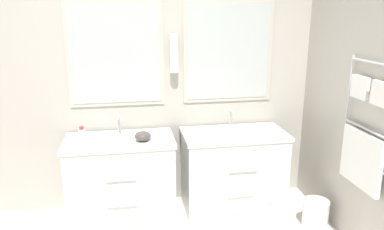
{
  "coord_description": "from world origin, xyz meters",
  "views": [
    {
      "loc": [
        -0.06,
        -2.03,
        1.96
      ],
      "look_at": [
        0.5,
        1.13,
        1.06
      ],
      "focal_mm": 35.0,
      "sensor_mm": 36.0,
      "label": 1
    }
  ],
  "objects": [
    {
      "name": "wall_back",
      "position": [
        0.02,
        1.64,
        1.31
      ],
      "size": [
        5.21,
        0.16,
        2.6
      ],
      "color": "#B2ADA3",
      "rests_on": "ground_plane"
    },
    {
      "name": "wall_right",
      "position": [
        1.83,
        0.72,
        1.29
      ],
      "size": [
        0.13,
        3.42,
        2.6
      ],
      "color": "#B2ADA3",
      "rests_on": "ground_plane"
    },
    {
      "name": "vanity_left",
      "position": [
        -0.15,
        1.28,
        0.41
      ],
      "size": [
        1.01,
        0.61,
        0.81
      ],
      "color": "white",
      "rests_on": "ground_plane"
    },
    {
      "name": "vanity_right",
      "position": [
        0.95,
        1.28,
        0.41
      ],
      "size": [
        1.01,
        0.61,
        0.81
      ],
      "color": "white",
      "rests_on": "ground_plane"
    },
    {
      "name": "faucet_left",
      "position": [
        -0.15,
        1.44,
        0.9
      ],
      "size": [
        0.17,
        0.12,
        0.19
      ],
      "color": "silver",
      "rests_on": "vanity_left"
    },
    {
      "name": "faucet_right",
      "position": [
        0.95,
        1.44,
        0.9
      ],
      "size": [
        0.17,
        0.12,
        0.19
      ],
      "color": "silver",
      "rests_on": "vanity_right"
    },
    {
      "name": "toiletry_bottle",
      "position": [
        -0.47,
        1.22,
        0.89
      ],
      "size": [
        0.06,
        0.06,
        0.17
      ],
      "color": "silver",
      "rests_on": "vanity_left"
    },
    {
      "name": "amenity_bowl",
      "position": [
        0.06,
        1.22,
        0.86
      ],
      "size": [
        0.15,
        0.15,
        0.09
      ],
      "color": "#4C4742",
      "rests_on": "vanity_left"
    },
    {
      "name": "soap_dish",
      "position": [
        0.74,
        1.15,
        0.83
      ],
      "size": [
        0.1,
        0.07,
        0.04
      ],
      "color": "white",
      "rests_on": "vanity_right"
    },
    {
      "name": "waste_bin",
      "position": [
        1.62,
        0.84,
        0.14
      ],
      "size": [
        0.24,
        0.24,
        0.26
      ],
      "color": "silver",
      "rests_on": "ground_plane"
    }
  ]
}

